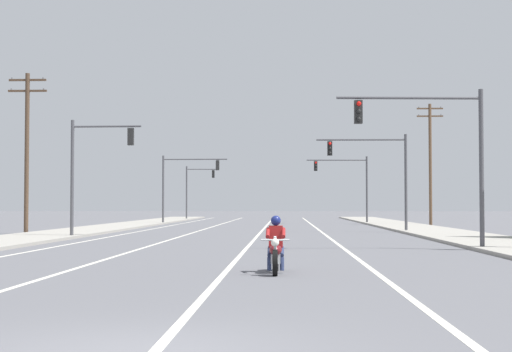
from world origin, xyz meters
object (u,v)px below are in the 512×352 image
(traffic_signal_mid_right, at_px, (379,167))
(traffic_signal_far_right, at_px, (349,179))
(traffic_signal_near_left, at_px, (92,161))
(utility_pole_left_near, at_px, (27,147))
(motorcycle_with_rider, at_px, (276,250))
(utility_pole_right_far, at_px, (430,160))
(traffic_signal_far_left, at_px, (195,185))
(traffic_signal_near_right, at_px, (439,142))
(traffic_signal_mid_left, at_px, (182,178))

(traffic_signal_mid_right, distance_m, traffic_signal_far_right, 22.69)
(traffic_signal_near_left, height_order, utility_pole_left_near, utility_pole_left_near)
(motorcycle_with_rider, distance_m, traffic_signal_near_left, 23.22)
(motorcycle_with_rider, bearing_deg, utility_pole_right_far, 74.99)
(traffic_signal_far_right, bearing_deg, traffic_signal_mid_right, -89.85)
(utility_pole_right_far, bearing_deg, traffic_signal_far_left, 133.93)
(traffic_signal_near_right, height_order, utility_pole_right_far, utility_pole_right_far)
(motorcycle_with_rider, bearing_deg, traffic_signal_near_left, 115.58)
(traffic_signal_near_right, relative_size, utility_pole_left_near, 0.65)
(traffic_signal_far_right, xyz_separation_m, utility_pole_right_far, (6.42, -5.52, 1.40))
(utility_pole_right_far, bearing_deg, traffic_signal_mid_left, 170.17)
(traffic_signal_near_right, xyz_separation_m, traffic_signal_far_right, (-0.01, 42.10, -0.00))
(traffic_signal_mid_right, relative_size, traffic_signal_mid_left, 1.00)
(motorcycle_with_rider, xyz_separation_m, traffic_signal_mid_right, (6.20, 29.68, 3.56))
(traffic_signal_mid_left, bearing_deg, traffic_signal_mid_right, -53.87)
(utility_pole_left_near, bearing_deg, traffic_signal_mid_right, 10.01)
(utility_pole_right_far, bearing_deg, traffic_signal_near_right, -99.94)
(motorcycle_with_rider, distance_m, traffic_signal_near_right, 12.49)
(traffic_signal_far_right, distance_m, utility_pole_right_far, 8.59)
(traffic_signal_near_left, bearing_deg, traffic_signal_far_left, 90.26)
(traffic_signal_near_left, relative_size, traffic_signal_far_right, 1.00)
(traffic_signal_mid_left, distance_m, utility_pole_left_near, 25.42)
(traffic_signal_near_left, bearing_deg, utility_pole_right_far, 49.30)
(traffic_signal_near_right, height_order, traffic_signal_mid_left, same)
(traffic_signal_near_left, height_order, utility_pole_right_far, utility_pole_right_far)
(motorcycle_with_rider, bearing_deg, traffic_signal_far_left, 98.20)
(traffic_signal_mid_right, relative_size, utility_pole_right_far, 0.60)
(traffic_signal_near_left, height_order, traffic_signal_far_right, same)
(traffic_signal_mid_right, distance_m, utility_pole_left_near, 21.66)
(utility_pole_left_near, relative_size, utility_pole_right_far, 0.93)
(motorcycle_with_rider, relative_size, traffic_signal_near_right, 0.35)
(traffic_signal_near_left, distance_m, traffic_signal_far_right, 35.50)
(traffic_signal_near_right, distance_m, traffic_signal_far_left, 62.31)
(traffic_signal_mid_right, distance_m, traffic_signal_far_left, 43.89)
(traffic_signal_far_right, relative_size, traffic_signal_far_left, 1.00)
(traffic_signal_far_right, distance_m, utility_pole_left_near, 33.94)
(traffic_signal_far_left, xyz_separation_m, utility_pole_right_far, (22.71, -23.57, 1.52))
(traffic_signal_mid_left, xyz_separation_m, traffic_signal_far_right, (15.21, 1.78, -0.02))
(traffic_signal_near_left, xyz_separation_m, utility_pole_right_far, (22.48, 26.14, 1.52))
(traffic_signal_mid_left, xyz_separation_m, utility_pole_left_near, (-6.03, -24.68, 1.02))
(traffic_signal_far_right, bearing_deg, motorcycle_with_rider, -96.69)
(motorcycle_with_rider, distance_m, utility_pole_right_far, 48.75)
(traffic_signal_near_right, xyz_separation_m, traffic_signal_mid_left, (-15.23, 40.32, 0.01))
(traffic_signal_near_right, height_order, traffic_signal_far_left, same)
(traffic_signal_far_left, bearing_deg, traffic_signal_mid_right, -68.14)
(motorcycle_with_rider, relative_size, traffic_signal_mid_left, 0.35)
(utility_pole_left_near, bearing_deg, motorcycle_with_rider, -59.77)
(motorcycle_with_rider, bearing_deg, traffic_signal_mid_left, 100.17)
(traffic_signal_near_left, xyz_separation_m, traffic_signal_far_left, (-0.23, 49.70, -0.00))
(traffic_signal_near_right, distance_m, utility_pole_left_near, 26.41)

